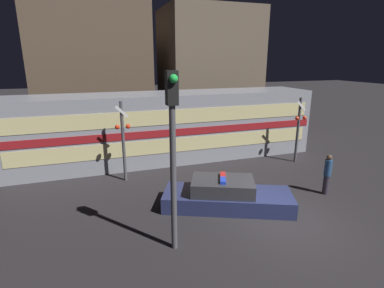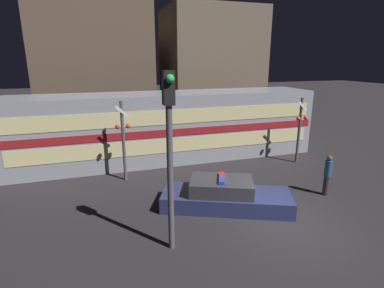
{
  "view_description": "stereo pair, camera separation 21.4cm",
  "coord_description": "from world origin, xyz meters",
  "px_view_note": "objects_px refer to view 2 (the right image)",
  "views": [
    {
      "loc": [
        -6.1,
        -7.79,
        5.54
      ],
      "look_at": [
        -1.72,
        5.07,
        1.7
      ],
      "focal_mm": 28.0,
      "sensor_mm": 36.0,
      "label": 1
    },
    {
      "loc": [
        -5.9,
        -7.86,
        5.54
      ],
      "look_at": [
        -1.72,
        5.07,
        1.7
      ],
      "focal_mm": 28.0,
      "sensor_mm": 36.0,
      "label": 2
    }
  ],
  "objects_px": {
    "traffic_light_corner": "(170,145)",
    "pedestrian": "(327,175)",
    "train": "(169,126)",
    "police_car": "(225,196)",
    "crossing_signal_near": "(300,128)"
  },
  "relations": [
    {
      "from": "crossing_signal_near",
      "to": "police_car",
      "type": "bearing_deg",
      "value": -148.79
    },
    {
      "from": "traffic_light_corner",
      "to": "police_car",
      "type": "bearing_deg",
      "value": 36.1
    },
    {
      "from": "train",
      "to": "traffic_light_corner",
      "type": "distance_m",
      "value": 8.78
    },
    {
      "from": "crossing_signal_near",
      "to": "traffic_light_corner",
      "type": "height_order",
      "value": "traffic_light_corner"
    },
    {
      "from": "crossing_signal_near",
      "to": "traffic_light_corner",
      "type": "xyz_separation_m",
      "value": [
        -8.58,
        -5.52,
        1.29
      ]
    },
    {
      "from": "traffic_light_corner",
      "to": "pedestrian",
      "type": "bearing_deg",
      "value": 12.66
    },
    {
      "from": "police_car",
      "to": "crossing_signal_near",
      "type": "distance_m",
      "value": 7.15
    },
    {
      "from": "police_car",
      "to": "traffic_light_corner",
      "type": "relative_size",
      "value": 0.98
    },
    {
      "from": "police_car",
      "to": "crossing_signal_near",
      "type": "relative_size",
      "value": 1.44
    },
    {
      "from": "police_car",
      "to": "crossing_signal_near",
      "type": "height_order",
      "value": "crossing_signal_near"
    },
    {
      "from": "train",
      "to": "police_car",
      "type": "xyz_separation_m",
      "value": [
        0.61,
        -6.54,
        -1.42
      ]
    },
    {
      "from": "pedestrian",
      "to": "traffic_light_corner",
      "type": "xyz_separation_m",
      "value": [
        -7.12,
        -1.6,
        2.36
      ]
    },
    {
      "from": "police_car",
      "to": "crossing_signal_near",
      "type": "bearing_deg",
      "value": 55.0
    },
    {
      "from": "pedestrian",
      "to": "crossing_signal_near",
      "type": "xyz_separation_m",
      "value": [
        1.46,
        3.92,
        1.07
      ]
    },
    {
      "from": "train",
      "to": "traffic_light_corner",
      "type": "xyz_separation_m",
      "value": [
        -1.99,
        -8.44,
        1.38
      ]
    }
  ]
}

